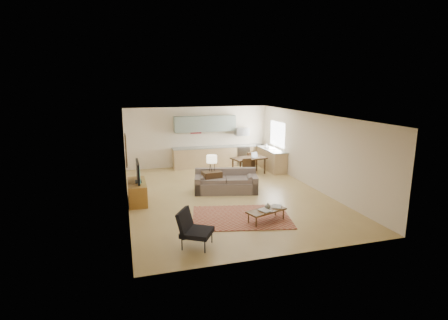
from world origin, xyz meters
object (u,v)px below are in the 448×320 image
object	(u,v)px
sofa	(226,181)
tv_credenza	(137,192)
coffee_table	(266,216)
dining_table	(249,166)
console_table	(212,182)
armchair	(197,229)

from	to	relation	value
sofa	tv_credenza	world-z (taller)	sofa
coffee_table	tv_credenza	bearing A→B (deg)	122.30
tv_credenza	dining_table	xyz separation A→B (m)	(4.65, 2.33, 0.02)
sofa	dining_table	distance (m)	2.69
tv_credenza	console_table	size ratio (longest dim) A/B	1.94
sofa	console_table	xyz separation A→B (m)	(-0.47, 0.14, -0.02)
sofa	coffee_table	size ratio (longest dim) A/B	1.99
armchair	tv_credenza	xyz separation A→B (m)	(-1.18, 3.61, -0.11)
armchair	console_table	xyz separation A→B (m)	(1.37, 3.95, -0.07)
armchair	console_table	bearing A→B (deg)	11.98
coffee_table	armchair	world-z (taller)	armchair
armchair	tv_credenza	size ratio (longest dim) A/B	0.61
coffee_table	console_table	distance (m)	3.11
coffee_table	dining_table	size ratio (longest dim) A/B	0.81
tv_credenza	console_table	xyz separation A→B (m)	(2.55, 0.34, 0.04)
console_table	sofa	bearing A→B (deg)	-24.68
dining_table	tv_credenza	bearing A→B (deg)	-166.78
sofa	coffee_table	world-z (taller)	sofa
sofa	console_table	world-z (taller)	sofa
coffee_table	tv_credenza	size ratio (longest dim) A/B	0.79
tv_credenza	dining_table	distance (m)	5.20
sofa	armchair	distance (m)	4.22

